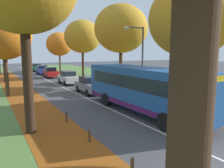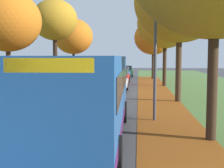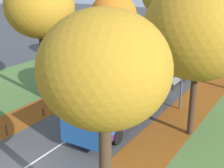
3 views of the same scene
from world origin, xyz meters
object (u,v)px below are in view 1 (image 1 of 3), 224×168
Objects in this scene: bollard_fourth at (89,136)px; streetlamp_right at (139,55)px; car_silver_following at (68,77)px; bollard_fifth at (66,117)px; tree_left_far at (2,31)px; tree_left_mid at (4,35)px; tree_right_near at (191,19)px; bus at (144,87)px; tree_right_mid at (121,29)px; car_grey_lead at (90,85)px; car_red_third_in_line at (51,72)px; tree_right_distant at (59,44)px; bollard_third at (132,168)px; car_blue_fourth_in_line at (42,70)px; car_green_trailing at (36,67)px; tree_right_far at (82,37)px.

streetlamp_right is at bearing 39.99° from bollard_fourth.
bollard_fifth is at bearing -109.02° from car_silver_following.
bollard_fourth is (1.69, -23.08, -6.36)m from tree_left_far.
tree_right_near reaches higher than tree_left_mid.
car_silver_following is (-4.42, 14.91, -5.52)m from tree_right_near.
bus is (7.30, -10.24, -3.71)m from tree_left_mid.
tree_right_mid reaches higher than car_grey_lead.
bus is (5.03, 2.60, 1.41)m from bollard_fourth.
car_silver_following is 0.99× the size of car_red_third_in_line.
tree_left_far is 23.11m from tree_right_near.
car_silver_following is (-3.74, -15.95, -4.66)m from tree_right_distant.
bollard_fifth is 23.13m from car_red_third_in_line.
tree_left_far is 9.20m from car_red_third_in_line.
car_silver_following reaches higher than bollard_third.
car_red_third_in_line reaches higher than bollard_fifth.
car_grey_lead is (-2.43, 4.63, -2.92)m from streetlamp_right.
tree_right_mid is at bearing 65.83° from bus.
streetlamp_right reaches higher than car_grey_lead.
tree_left_far is 1.13× the size of tree_right_distant.
tree_right_mid is 7.56m from car_grey_lead.
bollard_third is 0.11× the size of streetlamp_right.
tree_right_near is at bearing -78.81° from car_red_third_in_line.
tree_right_distant reaches higher than car_grey_lead.
tree_left_mid is 1.77× the size of car_blue_fourth_in_line.
bollard_fourth is 3.21m from bollard_fifth.
tree_left_far is 0.96× the size of tree_right_near.
bollard_third is at bearing -103.27° from car_silver_following.
tree_right_far is at bearing -73.36° from car_green_trailing.
car_grey_lead is 1.00× the size of car_silver_following.
tree_right_mid is at bearing -88.08° from tree_right_distant.
car_grey_lead is at bearing -99.69° from tree_right_distant.
car_silver_following is at bearing -90.29° from car_green_trailing.
car_blue_fourth_in_line is at bearing 90.80° from car_silver_following.
tree_right_mid reaches higher than car_blue_fourth_in_line.
bollard_third is at bearing -130.47° from bus.
tree_right_mid is 11.85m from bus.
bollard_third is 3.21m from bollard_fourth.
tree_right_mid is at bearing -90.05° from tree_right_far.
tree_right_near is 0.87× the size of bus.
bollard_fifth is at bearing 177.65° from tree_right_near.
tree_left_mid is at bearing 178.21° from tree_right_mid.
bus is at bearing -101.90° from tree_right_far.
tree_right_near reaches higher than bus.
tree_right_mid is at bearing 70.99° from streetlamp_right.
bollard_fourth is 0.14× the size of car_grey_lead.
tree_right_distant is at bearing -51.58° from car_green_trailing.
tree_right_distant reaches higher than streetlamp_right.
car_blue_fourth_in_line is (-4.65, 19.03, -5.71)m from tree_right_mid.
tree_right_distant is 9.93m from car_red_third_in_line.
bus reaches higher than car_green_trailing.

